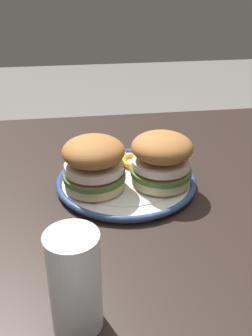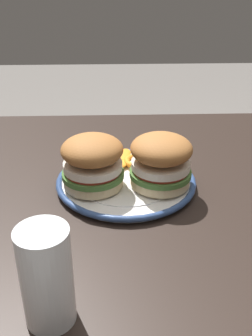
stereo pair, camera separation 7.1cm
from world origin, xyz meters
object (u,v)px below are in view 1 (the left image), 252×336
(dining_table, at_px, (163,230))
(dinner_plate, at_px, (126,181))
(sandwich_half_right, at_px, (94,163))
(sandwich_half_left, at_px, (161,157))
(drinking_glass, at_px, (75,286))

(dining_table, distance_m, dinner_plate, 0.14)
(dining_table, bearing_deg, sandwich_half_right, 0.17)
(sandwich_half_right, bearing_deg, dining_table, -179.83)
(dining_table, height_order, sandwich_half_right, sandwich_half_right)
(sandwich_half_left, distance_m, sandwich_half_right, 0.13)
(dinner_plate, height_order, sandwich_half_right, sandwich_half_right)
(dinner_plate, height_order, sandwich_half_left, sandwich_half_left)
(drinking_glass, bearing_deg, dinner_plate, -108.13)
(dining_table, relative_size, dinner_plate, 4.10)
(dinner_plate, bearing_deg, drinking_glass, 71.87)
(dinner_plate, height_order, drinking_glass, drinking_glass)
(sandwich_half_left, distance_m, drinking_glass, 0.35)
(dinner_plate, distance_m, drinking_glass, 0.35)
(sandwich_half_left, bearing_deg, drinking_glass, 60.73)
(sandwich_half_left, bearing_deg, sandwich_half_right, 1.95)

